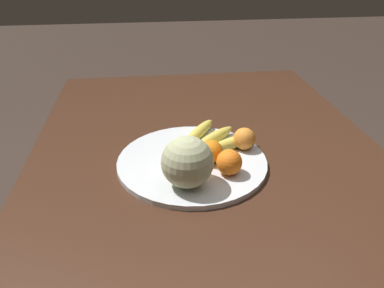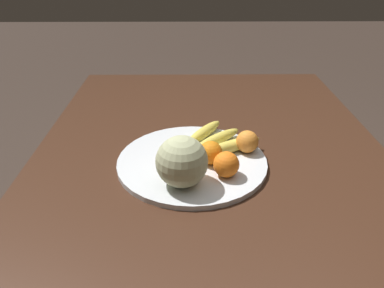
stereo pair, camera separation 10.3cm
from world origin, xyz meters
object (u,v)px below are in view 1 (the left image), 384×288
object	(u,v)px
orange_mid_center	(244,139)
produce_tag	(199,154)
orange_front_right	(229,162)
fruit_bowl	(192,162)
melon	(187,162)
banana_bunch	(214,138)
orange_front_left	(211,152)
kitchen_table	(214,195)
orange_back_left	(190,152)

from	to	relation	value
orange_mid_center	produce_tag	size ratio (longest dim) A/B	0.72
orange_front_right	orange_mid_center	world-z (taller)	orange_front_right
fruit_bowl	melon	world-z (taller)	melon
orange_front_right	orange_mid_center	distance (m)	0.14
banana_bunch	orange_front_left	xyz separation A→B (m)	(0.10, -0.03, 0.01)
kitchen_table	produce_tag	bearing A→B (deg)	-153.67
kitchen_table	orange_front_left	bearing A→B (deg)	-164.75
fruit_bowl	banana_bunch	world-z (taller)	banana_bunch
produce_tag	orange_front_right	bearing A→B (deg)	62.50
banana_bunch	orange_back_left	size ratio (longest dim) A/B	4.26
banana_bunch	orange_mid_center	size ratio (longest dim) A/B	3.65
melon	orange_mid_center	bearing A→B (deg)	130.93
fruit_bowl	orange_front_left	size ratio (longest dim) A/B	6.47
orange_front_left	produce_tag	xyz separation A→B (m)	(-0.04, -0.03, -0.03)
orange_front_left	kitchen_table	bearing A→B (deg)	15.25
fruit_bowl	orange_mid_center	distance (m)	0.17
banana_bunch	orange_back_left	world-z (taller)	orange_back_left
kitchen_table	melon	distance (m)	0.20
fruit_bowl	orange_front_right	bearing A→B (deg)	47.07
orange_back_left	produce_tag	xyz separation A→B (m)	(-0.03, 0.03, -0.03)
orange_front_left	orange_mid_center	world-z (taller)	same
melon	produce_tag	world-z (taller)	melon
orange_front_left	produce_tag	world-z (taller)	orange_front_left
banana_bunch	orange_front_right	xyz separation A→B (m)	(0.16, 0.01, 0.02)
orange_front_left	orange_front_right	distance (m)	0.07
fruit_bowl	orange_front_right	xyz separation A→B (m)	(0.08, 0.09, 0.04)
kitchen_table	melon	xyz separation A→B (m)	(0.07, -0.08, 0.16)
kitchen_table	fruit_bowl	bearing A→B (deg)	-127.48
melon	orange_mid_center	distance (m)	0.25
kitchen_table	orange_front_right	distance (m)	0.14
melon	orange_front_right	size ratio (longest dim) A/B	1.92
orange_back_left	produce_tag	world-z (taller)	orange_back_left
fruit_bowl	produce_tag	size ratio (longest dim) A/B	4.66
banana_bunch	produce_tag	bearing A→B (deg)	-174.36
melon	banana_bunch	distance (m)	0.23
banana_bunch	produce_tag	size ratio (longest dim) A/B	2.63
kitchen_table	produce_tag	size ratio (longest dim) A/B	18.48
produce_tag	kitchen_table	bearing A→B (deg)	57.78
orange_front_right	banana_bunch	bearing A→B (deg)	-176.53
banana_bunch	orange_mid_center	distance (m)	0.09
orange_back_left	orange_front_right	bearing A→B (deg)	50.57
orange_mid_center	orange_front_left	bearing A→B (deg)	-60.35
fruit_bowl	orange_back_left	size ratio (longest dim) A/B	7.53
fruit_bowl	orange_front_right	size ratio (longest dim) A/B	6.16
produce_tag	orange_front_left	bearing A→B (deg)	63.71
kitchen_table	banana_bunch	world-z (taller)	banana_bunch
orange_mid_center	banana_bunch	bearing A→B (deg)	-115.34
melon	produce_tag	xyz separation A→B (m)	(-0.14, 0.05, -0.06)
melon	orange_mid_center	xyz separation A→B (m)	(-0.16, 0.19, -0.03)
melon	banana_bunch	world-z (taller)	melon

